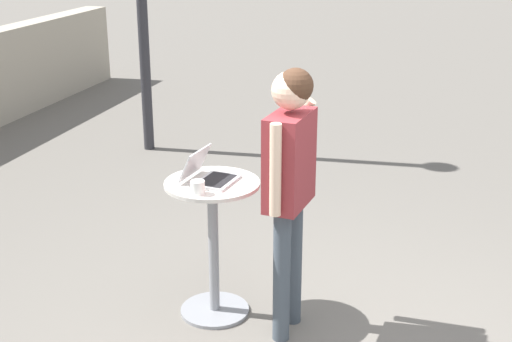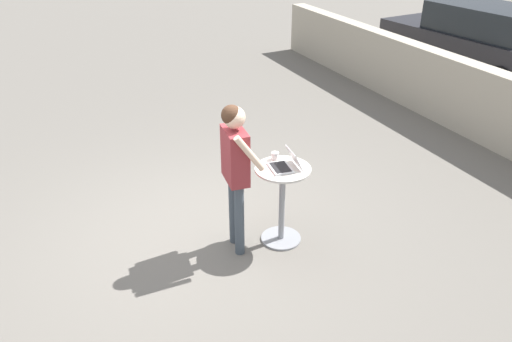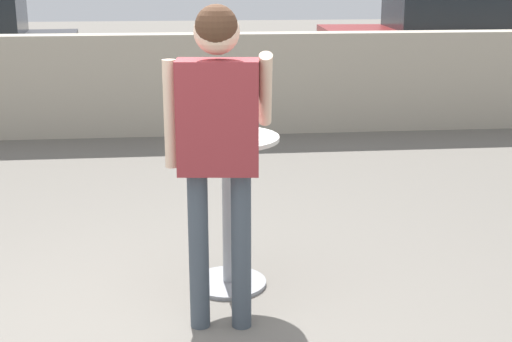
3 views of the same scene
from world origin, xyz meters
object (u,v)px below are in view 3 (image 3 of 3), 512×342
(coffee_mug, at_px, (189,129))
(standing_person, at_px, (218,128))
(cafe_table, at_px, (228,197))
(laptop, at_px, (228,128))
(parked_car_near_street, at_px, (448,39))

(coffee_mug, height_order, standing_person, standing_person)
(cafe_table, height_order, standing_person, standing_person)
(cafe_table, bearing_deg, standing_person, -98.54)
(cafe_table, height_order, coffee_mug, coffee_mug)
(cafe_table, relative_size, coffee_mug, 8.03)
(cafe_table, height_order, laptop, laptop)
(cafe_table, xyz_separation_m, coffee_mug, (-0.23, 0.01, 0.43))
(laptop, bearing_deg, parked_car_near_street, 60.66)
(cafe_table, distance_m, coffee_mug, 0.49)
(standing_person, distance_m, parked_car_near_street, 9.08)
(laptop, distance_m, parked_car_near_street, 8.54)
(coffee_mug, relative_size, parked_car_near_street, 0.03)
(coffee_mug, xyz_separation_m, parked_car_near_street, (4.41, 7.45, -0.20))
(standing_person, bearing_deg, coffee_mug, 104.79)
(laptop, height_order, parked_car_near_street, parked_car_near_street)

